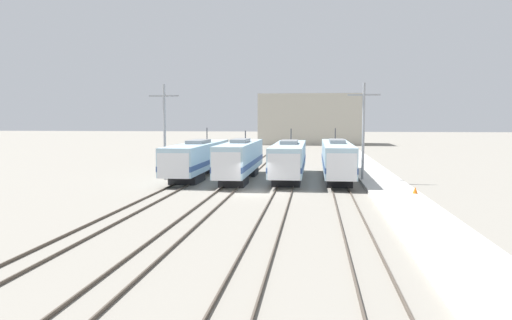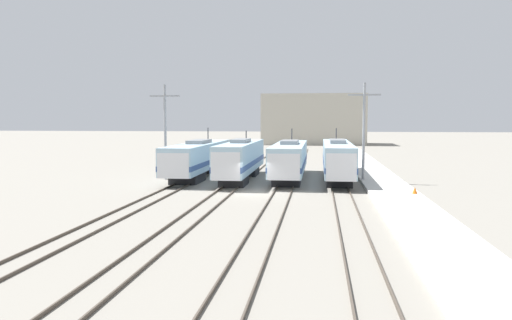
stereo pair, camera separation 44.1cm
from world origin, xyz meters
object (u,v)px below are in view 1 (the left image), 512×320
object	(u,v)px
locomotive_center_right	(289,159)
catenary_tower_right	(363,129)
locomotive_far_right	(337,159)
locomotive_center_left	(240,159)
traffic_cone	(415,190)
catenary_tower_left	(165,128)
locomotive_far_left	(198,158)

from	to	relation	value
locomotive_center_right	catenary_tower_right	distance (m)	7.98
locomotive_center_right	locomotive_far_right	size ratio (longest dim) A/B	0.92
locomotive_center_left	locomotive_center_right	bearing A→B (deg)	14.82
locomotive_far_right	traffic_cone	distance (m)	12.40
catenary_tower_left	locomotive_far_left	bearing A→B (deg)	39.98
locomotive_far_left	locomotive_far_right	size ratio (longest dim) A/B	1.01
locomotive_far_left	catenary_tower_right	xyz separation A→B (m)	(16.87, -2.36, 3.15)
locomotive_far_left	traffic_cone	distance (m)	23.10
catenary_tower_left	catenary_tower_right	bearing A→B (deg)	0.00
locomotive_center_left	locomotive_far_right	distance (m)	9.85
locomotive_center_right	traffic_cone	xyz separation A→B (m)	(10.44, -10.27, -1.48)
locomotive_far_right	catenary_tower_left	bearing A→B (deg)	-173.39
locomotive_far_left	locomotive_center_left	bearing A→B (deg)	-25.66
locomotive_far_left	locomotive_center_left	distance (m)	5.36
locomotive_center_left	locomotive_far_right	world-z (taller)	locomotive_far_right
locomotive_far_right	catenary_tower_left	distance (m)	17.69
catenary_tower_left	catenary_tower_right	distance (m)	19.69
locomotive_center_right	traffic_cone	world-z (taller)	locomotive_center_right
catenary_tower_left	traffic_cone	world-z (taller)	catenary_tower_left
locomotive_center_right	catenary_tower_right	world-z (taller)	catenary_tower_right
locomotive_center_right	locomotive_far_right	world-z (taller)	locomotive_far_right
locomotive_center_left	traffic_cone	size ratio (longest dim) A/B	31.95
locomotive_far_left	catenary_tower_left	bearing A→B (deg)	-140.02
locomotive_far_left	traffic_cone	world-z (taller)	locomotive_far_left
catenary_tower_right	locomotive_center_right	bearing A→B (deg)	169.64
locomotive_far_left	catenary_tower_right	bearing A→B (deg)	-7.97
locomotive_far_left	locomotive_center_right	xyz separation A→B (m)	(9.65, -1.04, 0.02)
locomotive_far_right	catenary_tower_right	bearing A→B (deg)	-40.00
locomotive_far_left	locomotive_far_right	world-z (taller)	locomotive_far_left
locomotive_center_left	catenary_tower_left	bearing A→B (deg)	-179.68
locomotive_center_right	locomotive_center_left	bearing A→B (deg)	-165.18
catenary_tower_right	locomotive_center_left	bearing A→B (deg)	179.80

